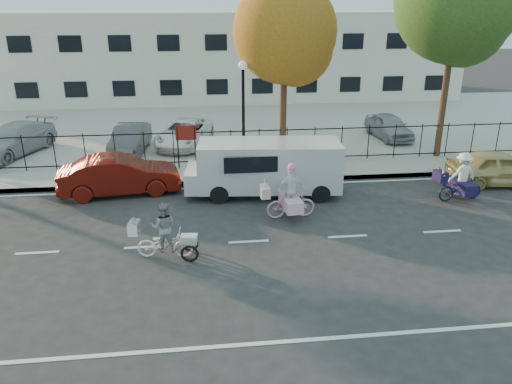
{
  "coord_description": "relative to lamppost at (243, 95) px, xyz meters",
  "views": [
    {
      "loc": [
        -1.33,
        -13.15,
        6.61
      ],
      "look_at": [
        0.36,
        1.2,
        1.1
      ],
      "focal_mm": 35.0,
      "sensor_mm": 36.0,
      "label": 1
    }
  ],
  "objects": [
    {
      "name": "white_van",
      "position": [
        0.54,
        -3.0,
        -2.03
      ],
      "size": [
        5.69,
        2.34,
        1.97
      ],
      "rotation": [
        0.0,
        0.0,
        -0.1
      ],
      "color": "silver",
      "rests_on": "ground"
    },
    {
      "name": "zebra_trike",
      "position": [
        -2.87,
        -7.44,
        -2.49
      ],
      "size": [
        1.88,
        0.79,
        1.6
      ],
      "rotation": [
        0.0,
        0.0,
        1.46
      ],
      "color": "white",
      "rests_on": "ground"
    },
    {
      "name": "lamppost",
      "position": [
        0.0,
        0.0,
        0.0
      ],
      "size": [
        0.36,
        0.36,
        4.33
      ],
      "color": "black",
      "rests_on": "sidewalk"
    },
    {
      "name": "red_sedan",
      "position": [
        -4.75,
        -2.3,
        -2.4
      ],
      "size": [
        4.48,
        2.07,
        1.42
      ],
      "primitive_type": "imported",
      "rotation": [
        0.0,
        0.0,
        1.71
      ],
      "color": "#5F110A",
      "rests_on": "ground"
    },
    {
      "name": "parking_lot",
      "position": [
        -0.5,
        8.2,
        -3.04
      ],
      "size": [
        60.0,
        15.6,
        0.15
      ],
      "primitive_type": "cube",
      "color": "#A8A399",
      "rests_on": "ground"
    },
    {
      "name": "road_markings",
      "position": [
        -0.5,
        -6.8,
        -3.11
      ],
      "size": [
        60.0,
        9.52,
        0.01
      ],
      "primitive_type": null,
      "color": "silver",
      "rests_on": "ground"
    },
    {
      "name": "street_sign",
      "position": [
        -2.35,
        0.0,
        -1.7
      ],
      "size": [
        0.85,
        0.06,
        1.8
      ],
      "color": "black",
      "rests_on": "sidewalk"
    },
    {
      "name": "lot_car_c",
      "position": [
        -4.96,
        2.71,
        -2.34
      ],
      "size": [
        1.68,
        3.9,
        1.25
      ],
      "primitive_type": "imported",
      "rotation": [
        0.0,
        0.0,
        -0.1
      ],
      "color": "#464A4D",
      "rests_on": "parking_lot"
    },
    {
      "name": "lot_car_a",
      "position": [
        -10.16,
        2.98,
        -2.29
      ],
      "size": [
        3.46,
        5.0,
        1.35
      ],
      "primitive_type": "imported",
      "rotation": [
        0.0,
        0.0,
        -0.38
      ],
      "color": "#A3A5AB",
      "rests_on": "parking_lot"
    },
    {
      "name": "bull_bike",
      "position": [
        7.27,
        -4.37,
        -2.41
      ],
      "size": [
        1.92,
        1.33,
        1.75
      ],
      "rotation": [
        0.0,
        0.0,
        1.69
      ],
      "color": "black",
      "rests_on": "ground"
    },
    {
      "name": "iron_fence",
      "position": [
        -0.5,
        0.4,
        -2.21
      ],
      "size": [
        58.0,
        0.06,
        1.5
      ],
      "primitive_type": null,
      "color": "black",
      "rests_on": "sidewalk"
    },
    {
      "name": "lot_car_b",
      "position": [
        -2.5,
        3.55,
        -2.36
      ],
      "size": [
        3.05,
        4.73,
        1.21
      ],
      "primitive_type": "imported",
      "rotation": [
        0.0,
        0.0,
        -0.26
      ],
      "color": "white",
      "rests_on": "parking_lot"
    },
    {
      "name": "unicorn_bike",
      "position": [
        1.01,
        -5.19,
        -2.42
      ],
      "size": [
        1.85,
        1.29,
        1.86
      ],
      "rotation": [
        0.0,
        0.0,
        1.64
      ],
      "color": "beige",
      "rests_on": "ground"
    },
    {
      "name": "gold_sedan",
      "position": [
        9.58,
        -3.0,
        -2.44
      ],
      "size": [
        4.07,
        1.99,
        1.34
      ],
      "primitive_type": "imported",
      "rotation": [
        0.0,
        0.0,
        1.46
      ],
      "color": "tan",
      "rests_on": "ground"
    },
    {
      "name": "tree_mid",
      "position": [
        1.86,
        0.56,
        2.21
      ],
      "size": [
        4.15,
        4.15,
        7.6
      ],
      "color": "#442D1D",
      "rests_on": "ground"
    },
    {
      "name": "ground",
      "position": [
        -0.5,
        -6.8,
        -3.11
      ],
      "size": [
        120.0,
        120.0,
        0.0
      ],
      "primitive_type": "plane",
      "color": "#333334"
    },
    {
      "name": "sidewalk",
      "position": [
        -0.5,
        -0.7,
        -3.04
      ],
      "size": [
        60.0,
        2.2,
        0.15
      ],
      "primitive_type": "cube",
      "color": "#A8A399",
      "rests_on": "ground"
    },
    {
      "name": "curb",
      "position": [
        -0.5,
        -1.75,
        -3.04
      ],
      "size": [
        60.0,
        0.1,
        0.15
      ],
      "primitive_type": "cube",
      "color": "#A8A399",
      "rests_on": "ground"
    },
    {
      "name": "tree_east",
      "position": [
        8.9,
        0.56,
        3.29
      ],
      "size": [
        4.98,
        4.98,
        9.13
      ],
      "color": "#442D1D",
      "rests_on": "ground"
    },
    {
      "name": "building",
      "position": [
        -0.5,
        18.2,
        -0.11
      ],
      "size": [
        34.0,
        10.0,
        6.0
      ],
      "primitive_type": "cube",
      "color": "silver",
      "rests_on": "ground"
    },
    {
      "name": "lot_car_d",
      "position": [
        7.72,
        3.79,
        -2.36
      ],
      "size": [
        1.69,
        3.64,
        1.21
      ],
      "primitive_type": "imported",
      "rotation": [
        0.0,
        0.0,
        0.08
      ],
      "color": "#989B9F",
      "rests_on": "parking_lot"
    }
  ]
}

